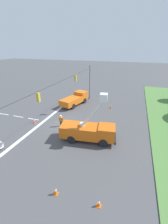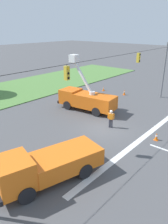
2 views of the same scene
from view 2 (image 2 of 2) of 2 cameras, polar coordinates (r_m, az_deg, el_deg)
ground_plane at (r=20.71m, az=5.50°, el=-4.40°), size 200.00×200.00×0.00m
grass_verge at (r=33.66m, az=-20.38°, el=4.67°), size 56.00×12.00×0.10m
lane_markings at (r=18.65m, az=18.27°, el=-8.57°), size 17.60×15.25×0.01m
signal_gantry at (r=19.31m, az=6.07°, el=7.10°), size 26.20×0.33×7.20m
utility_truck_bucket_lift at (r=24.80m, az=0.57°, el=3.51°), size 3.13×7.00×6.13m
utility_truck_support_near at (r=13.84m, az=-9.79°, el=-13.46°), size 7.07×4.05×2.22m
road_worker at (r=20.65m, az=7.05°, el=-1.49°), size 0.35×0.62×1.77m
traffic_cone_foreground_right at (r=31.26m, az=10.49°, el=5.09°), size 0.36×0.36×0.77m
traffic_cone_mid_right at (r=32.96m, az=5.13°, el=6.10°), size 0.36×0.36×0.66m
traffic_cone_near_bucket at (r=19.51m, az=18.40°, el=-6.07°), size 0.36×0.36×0.69m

